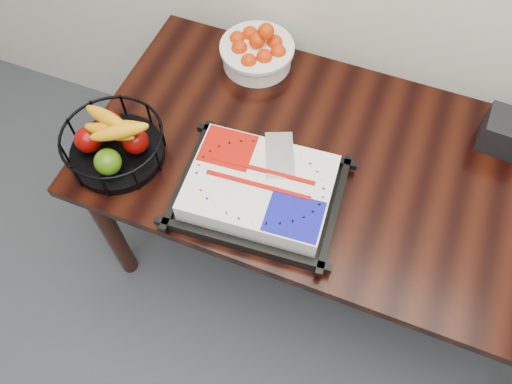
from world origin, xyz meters
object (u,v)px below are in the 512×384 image
(table, at_px, (349,181))
(fruit_basket, at_px, (114,143))
(napkin_box, at_px, (508,133))
(cake_tray, at_px, (260,190))
(tangerine_bowl, at_px, (257,48))

(table, distance_m, fruit_basket, 0.80)
(table, relative_size, napkin_box, 11.28)
(table, bearing_deg, cake_tray, -138.10)
(cake_tray, bearing_deg, tangerine_bowl, 112.16)
(cake_tray, bearing_deg, table, 41.90)
(cake_tray, xyz_separation_m, fruit_basket, (-0.50, -0.02, 0.03))
(cake_tray, bearing_deg, napkin_box, 35.97)
(table, bearing_deg, fruit_basket, -161.90)
(tangerine_bowl, relative_size, fruit_basket, 0.83)
(cake_tray, relative_size, napkin_box, 3.34)
(table, xyz_separation_m, tangerine_bowl, (-0.47, 0.33, 0.16))
(napkin_box, bearing_deg, cake_tray, -144.03)
(napkin_box, bearing_deg, table, -147.80)
(table, height_order, cake_tray, cake_tray)
(fruit_basket, bearing_deg, tangerine_bowl, 64.04)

